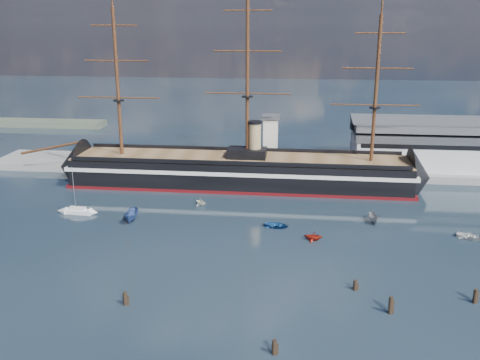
# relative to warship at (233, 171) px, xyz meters

# --- Properties ---
(ground) EXTENTS (600.00, 600.00, 0.00)m
(ground) POSITION_rel_warship_xyz_m (6.09, -20.00, -4.04)
(ground) COLOR black
(ground) RESTS_ON ground
(quay) EXTENTS (180.00, 18.00, 2.00)m
(quay) POSITION_rel_warship_xyz_m (16.09, 16.00, -4.04)
(quay) COLOR slate
(quay) RESTS_ON ground
(warehouse) EXTENTS (63.00, 21.00, 11.60)m
(warehouse) POSITION_rel_warship_xyz_m (64.09, 20.00, 3.95)
(warehouse) COLOR #B7BABC
(warehouse) RESTS_ON ground
(quay_tower) EXTENTS (5.00, 5.00, 15.00)m
(quay_tower) POSITION_rel_warship_xyz_m (9.09, 13.00, 5.72)
(quay_tower) COLOR silver
(quay_tower) RESTS_ON ground
(warship) EXTENTS (112.90, 16.52, 53.94)m
(warship) POSITION_rel_warship_xyz_m (0.00, 0.00, 0.00)
(warship) COLOR black
(warship) RESTS_ON ground
(sailboat) EXTENTS (7.06, 2.72, 11.02)m
(sailboat) POSITION_rel_warship_xyz_m (-32.54, -25.89, -3.34)
(sailboat) COLOR silver
(sailboat) RESTS_ON ground
(motorboat_a) EXTENTS (7.64, 3.14, 3.00)m
(motorboat_a) POSITION_rel_warship_xyz_m (-18.77, -29.22, -4.04)
(motorboat_a) COLOR #324C87
(motorboat_a) RESTS_ON ground
(motorboat_b) EXTENTS (2.13, 3.54, 1.55)m
(motorboat_b) POSITION_rel_warship_xyz_m (12.99, -29.31, -4.04)
(motorboat_b) COLOR navy
(motorboat_b) RESTS_ON ground
(motorboat_c) EXTENTS (6.19, 2.90, 2.39)m
(motorboat_c) POSITION_rel_warship_xyz_m (33.97, -24.23, -4.04)
(motorboat_c) COLOR gray
(motorboat_c) RESTS_ON ground
(motorboat_d) EXTENTS (4.97, 5.38, 1.88)m
(motorboat_d) POSITION_rel_warship_xyz_m (-5.71, -16.90, -4.04)
(motorboat_d) COLOR white
(motorboat_d) RESTS_ON ground
(motorboat_e) EXTENTS (2.62, 3.46, 1.50)m
(motorboat_e) POSITION_rel_warship_xyz_m (52.14, -31.07, -4.04)
(motorboat_e) COLOR silver
(motorboat_e) RESTS_ON ground
(motorboat_g) EXTENTS (2.89, 6.00, 2.15)m
(motorboat_g) POSITION_rel_warship_xyz_m (20.68, -35.50, -4.04)
(motorboat_g) COLOR #A52013
(motorboat_g) RESTS_ON ground
(piling_near_left) EXTENTS (0.64, 0.64, 2.91)m
(piling_near_left) POSITION_rel_warship_xyz_m (-8.64, -64.54, -4.04)
(piling_near_left) COLOR black
(piling_near_left) RESTS_ON ground
(piling_near_mid) EXTENTS (0.64, 0.64, 2.83)m
(piling_near_mid) POSITION_rel_warship_xyz_m (14.92, -74.73, -4.04)
(piling_near_mid) COLOR black
(piling_near_mid) RESTS_ON ground
(piling_near_right) EXTENTS (0.64, 0.64, 3.54)m
(piling_near_right) POSITION_rel_warship_xyz_m (31.67, -62.48, -4.04)
(piling_near_right) COLOR black
(piling_near_right) RESTS_ON ground
(piling_far_right) EXTENTS (0.64, 0.64, 3.09)m
(piling_far_right) POSITION_rel_warship_xyz_m (45.25, -57.77, -4.04)
(piling_far_right) COLOR black
(piling_far_right) RESTS_ON ground
(piling_extra) EXTENTS (0.64, 0.64, 2.49)m
(piling_extra) POSITION_rel_warship_xyz_m (27.12, -55.63, -4.04)
(piling_extra) COLOR black
(piling_extra) RESTS_ON ground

